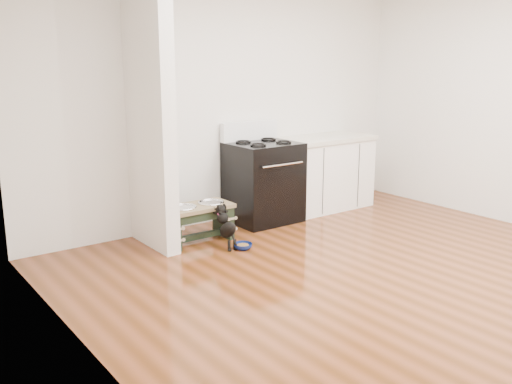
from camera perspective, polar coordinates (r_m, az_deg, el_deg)
name	(u,v)px	position (r m, az deg, el deg)	size (l,w,h in m)	color
ground	(392,282)	(5.05, 13.49, -8.78)	(5.00, 5.00, 0.00)	#4C260D
room_shell	(404,90)	(4.70, 14.57, 9.87)	(5.00, 5.00, 5.00)	silver
partition_wall	(150,112)	(5.65, -10.58, 7.84)	(0.15, 0.80, 2.70)	silver
oven_range	(263,181)	(6.58, 0.72, 1.13)	(0.76, 0.69, 1.14)	black
cabinet_run	(324,173)	(7.22, 6.85, 1.93)	(1.24, 0.64, 0.91)	white
dog_feeder	(198,216)	(5.90, -5.83, -2.39)	(0.71, 0.38, 0.41)	black
puppy	(226,225)	(5.70, -3.03, -3.30)	(0.12, 0.37, 0.43)	black
floor_bowl	(243,246)	(5.71, -1.32, -5.45)	(0.20, 0.20, 0.06)	navy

